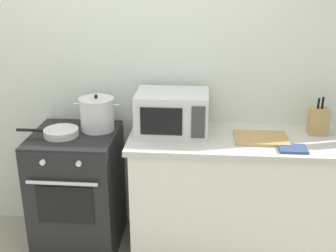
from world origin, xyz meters
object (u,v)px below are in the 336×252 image
object	(u,v)px
stock_pot	(97,114)
microwave	(172,113)
stove	(78,191)
knife_block	(318,121)
cutting_board	(261,138)
oven_mitt	(293,149)
frying_pan	(60,132)

from	to	relation	value
stock_pot	microwave	xyz separation A→B (m)	(0.54, -0.02, 0.03)
stove	stock_pot	distance (m)	0.61
stove	knife_block	world-z (taller)	knife_block
knife_block	cutting_board	bearing A→B (deg)	-161.05
stock_pot	cutting_board	bearing A→B (deg)	-4.91
stock_pot	oven_mitt	size ratio (longest dim) A/B	1.85
cutting_board	knife_block	world-z (taller)	knife_block
stove	microwave	xyz separation A→B (m)	(0.70, 0.08, 0.61)
stove	frying_pan	size ratio (longest dim) A/B	2.08
frying_pan	cutting_board	world-z (taller)	frying_pan
stove	microwave	world-z (taller)	microwave
microwave	oven_mitt	size ratio (longest dim) A/B	2.78
microwave	knife_block	xyz separation A→B (m)	(1.02, 0.06, -0.05)
stove	frying_pan	world-z (taller)	frying_pan
cutting_board	stock_pot	bearing A→B (deg)	175.09
stove	knife_block	size ratio (longest dim) A/B	3.38
frying_pan	microwave	size ratio (longest dim) A/B	0.88
oven_mitt	microwave	bearing A→B (deg)	163.45
stove	oven_mitt	bearing A→B (deg)	-6.05
cutting_board	oven_mitt	distance (m)	0.24
stock_pot	cutting_board	world-z (taller)	stock_pot
stove	cutting_board	world-z (taller)	cutting_board
knife_block	oven_mitt	size ratio (longest dim) A/B	1.51
stove	microwave	distance (m)	0.93
microwave	knife_block	size ratio (longest dim) A/B	1.84
stove	knife_block	xyz separation A→B (m)	(1.72, 0.14, 0.56)
knife_block	stock_pot	bearing A→B (deg)	-178.53
knife_block	oven_mitt	xyz separation A→B (m)	(-0.22, -0.30, -0.09)
frying_pan	oven_mitt	world-z (taller)	frying_pan
knife_block	oven_mitt	bearing A→B (deg)	-126.65
knife_block	frying_pan	bearing A→B (deg)	-174.20
stove	cutting_board	size ratio (longest dim) A/B	2.56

